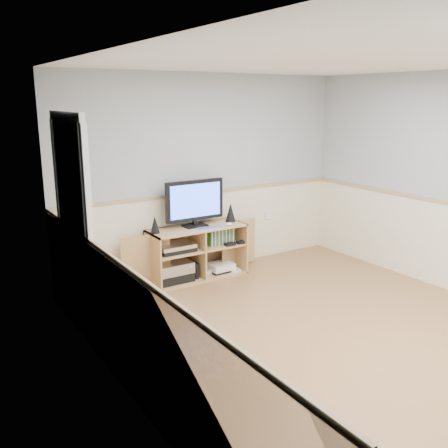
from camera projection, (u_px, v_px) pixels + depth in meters
The scene contains 11 objects.
room at pixel (318, 207), 4.59m from camera, with size 4.04×4.54×2.54m.
media_cabinet at pixel (195, 251), 6.26m from camera, with size 1.92×0.46×0.65m.
monitor at pixel (195, 202), 6.10m from camera, with size 0.78×0.18×0.58m.
speaker_left at pixel (155, 225), 5.84m from camera, with size 0.11×0.11×0.21m, color black.
speaker_right at pixel (231, 212), 6.39m from camera, with size 0.13×0.13×0.24m, color black.
keyboard at pixel (211, 228), 6.08m from camera, with size 0.33×0.13×0.01m, color silver.
mouse at pixel (229, 224), 6.22m from camera, with size 0.10×0.06×0.04m, color white.
av_components at pixel (174, 265), 6.07m from camera, with size 0.52×0.33×0.47m.
game_consoles at pixel (219, 268), 6.43m from camera, with size 0.45×0.30×0.11m.
game_cases at pixel (220, 237), 6.33m from camera, with size 0.36×0.14×0.19m, color #3F8C3F.
wall_outlet at pixel (268, 215), 7.01m from camera, with size 0.12×0.03×0.12m, color white.
Camera 1 is at (-3.20, -3.20, 2.18)m, focal length 40.00 mm.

